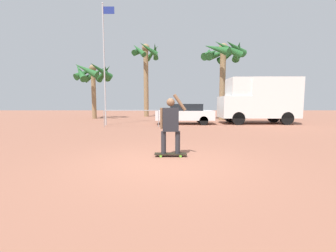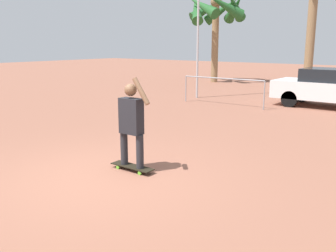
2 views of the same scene
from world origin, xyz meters
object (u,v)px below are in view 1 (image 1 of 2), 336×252
Objects in this scene: person_skateboarder at (170,122)px; palm_tree_far_left at (94,74)px; palm_tree_near_van at (223,56)px; palm_tree_center_background at (145,60)px; parked_car_white at (185,113)px; camper_van at (259,99)px; skateboard at (170,154)px; flagpole at (104,60)px.

palm_tree_far_left is at bearing 114.75° from person_skateboarder.
palm_tree_center_background reaches higher than palm_tree_near_van.
camper_van is at bearing 4.27° from parked_car_white.
parked_car_white is 0.51× the size of palm_tree_center_background.
parked_car_white is at bearing 83.46° from skateboard.
palm_tree_near_van is 1.25× the size of palm_tree_far_left.
palm_tree_center_background reaches higher than palm_tree_far_left.
palm_tree_center_background is (-3.64, 8.97, 5.41)m from parked_car_white.
palm_tree_far_left is at bearing 158.96° from camper_van.
palm_tree_far_left is at bearing 170.70° from palm_tree_near_van.
skateboard is at bearing -122.91° from camper_van.
palm_tree_center_background is 1.48× the size of palm_tree_far_left.
palm_tree_near_van reaches higher than palm_tree_far_left.
person_skateboarder is 9.90m from parked_car_white.
palm_tree_far_left is at bearing 145.42° from parked_car_white.
palm_tree_center_background is at bearing 97.62° from person_skateboarder.
skateboard is 9.92m from parked_car_white.
parked_car_white is at bearing -67.90° from palm_tree_center_background.
flagpole is (2.87, -6.54, 0.08)m from palm_tree_far_left.
palm_tree_center_background is (-7.22, 5.20, 0.61)m from palm_tree_near_van.
camper_van is 0.81× the size of palm_tree_near_van.
parked_car_white is (1.13, 9.83, 0.69)m from skateboard.
parked_car_white is (-5.50, -0.41, -1.02)m from camper_van.
flagpole reaches higher than skateboard.
palm_tree_near_van is (4.71, 13.61, 4.58)m from person_skateboarder.
skateboard is 15.41m from palm_tree_near_van.
flagpole reaches higher than palm_tree_near_van.
palm_tree_far_left is (-11.88, 1.94, -1.28)m from palm_tree_near_van.
skateboard is 0.22× the size of parked_car_white.
person_skateboarder is at bearing 180.00° from skateboard.
palm_tree_center_background is at bearing 144.27° from palm_tree_near_van.
palm_tree_far_left reaches higher than skateboard.
palm_tree_center_background is at bearing 79.70° from flagpole.
camper_van is at bearing -43.10° from palm_tree_center_background.
parked_car_white is at bearing -34.58° from palm_tree_far_left.
skateboard is at bearing 0.00° from person_skateboarder.
palm_tree_far_left reaches higher than camper_van.
flagpole is at bearing -173.56° from camper_van.
skateboard is 17.63m from palm_tree_far_left.
palm_tree_center_background is at bearing 112.10° from parked_car_white.
person_skateboarder is 0.31× the size of palm_tree_far_left.
camper_van is 13.27m from palm_tree_center_background.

